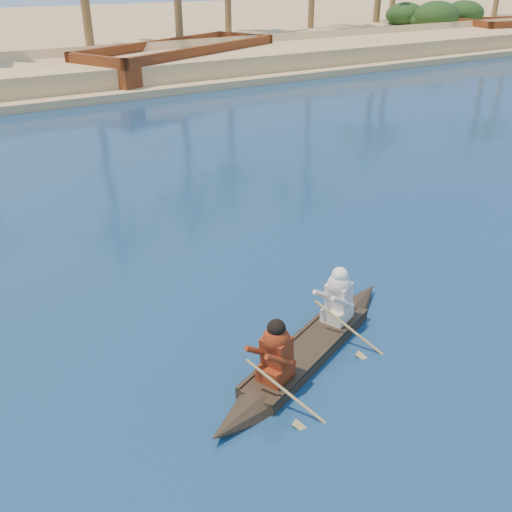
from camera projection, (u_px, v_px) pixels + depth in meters
sandy_embankment at (60, 35)px, 46.76m from camera, size 150.00×51.00×1.50m
shrub_cluster at (125, 47)px, 34.81m from camera, size 100.00×6.00×2.40m
canoe at (308, 342)px, 9.08m from camera, size 4.78×2.51×1.35m
barge_mid at (181, 62)px, 32.37m from camera, size 13.23×8.89×2.10m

